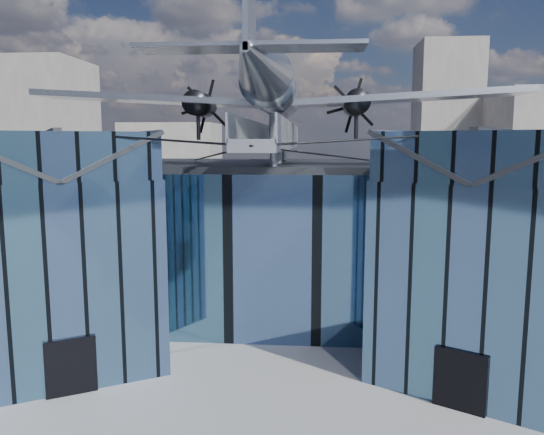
{
  "coord_description": "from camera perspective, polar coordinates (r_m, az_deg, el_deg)",
  "views": [
    {
      "loc": [
        2.35,
        -26.13,
        11.27
      ],
      "look_at": [
        0.0,
        2.0,
        7.2
      ],
      "focal_mm": 35.0,
      "sensor_mm": 36.0,
      "label": 1
    }
  ],
  "objects": [
    {
      "name": "ground_plane",
      "position": [
        28.55,
        -0.35,
        -15.05
      ],
      "size": [
        120.0,
        120.0,
        0.0
      ],
      "primitive_type": "plane",
      "color": "gray"
    },
    {
      "name": "museum",
      "position": [
        32.54,
        0.56,
        -1.94
      ],
      "size": [
        32.88,
        24.5,
        17.6
      ],
      "color": "#46698F",
      "rests_on": "ground"
    },
    {
      "name": "bg_towers",
      "position": [
        76.63,
        4.13,
        7.24
      ],
      "size": [
        77.0,
        24.5,
        26.0
      ],
      "color": "gray",
      "rests_on": "ground"
    }
  ]
}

